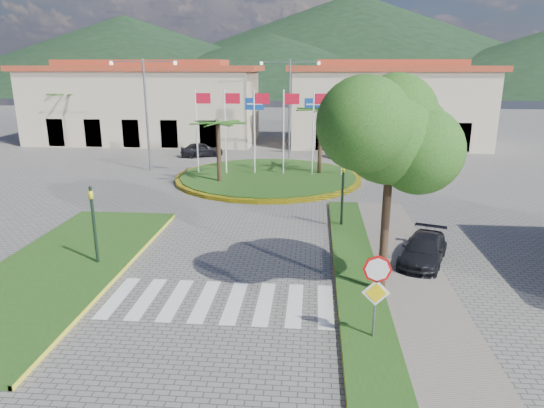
# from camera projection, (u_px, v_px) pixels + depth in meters

# --- Properties ---
(ground) EXTENTS (160.00, 160.00, 0.00)m
(ground) POSITION_uv_depth(u_px,v_px,m) (186.00, 375.00, 12.30)
(ground) COLOR slate
(ground) RESTS_ON ground
(sidewalk_right) EXTENTS (4.00, 28.00, 0.15)m
(sidewalk_right) POSITION_uv_depth(u_px,v_px,m) (412.00, 341.00, 13.69)
(sidewalk_right) COLOR gray
(sidewalk_right) RESTS_ON ground
(verge_right) EXTENTS (1.60, 28.00, 0.18)m
(verge_right) POSITION_uv_depth(u_px,v_px,m) (369.00, 338.00, 13.78)
(verge_right) COLOR #234915
(verge_right) RESTS_ON ground
(median_left) EXTENTS (5.00, 14.00, 0.18)m
(median_left) POSITION_uv_depth(u_px,v_px,m) (60.00, 268.00, 18.56)
(median_left) COLOR #234915
(median_left) RESTS_ON ground
(crosswalk) EXTENTS (8.00, 3.00, 0.01)m
(crosswalk) POSITION_uv_depth(u_px,v_px,m) (217.00, 301.00, 16.13)
(crosswalk) COLOR silver
(crosswalk) RESTS_ON ground
(roundabout_island) EXTENTS (12.70, 12.70, 6.00)m
(roundabout_island) POSITION_uv_depth(u_px,v_px,m) (268.00, 177.00, 33.31)
(roundabout_island) COLOR yellow
(roundabout_island) RESTS_ON ground
(stop_sign) EXTENTS (0.80, 0.11, 2.65)m
(stop_sign) POSITION_uv_depth(u_px,v_px,m) (376.00, 284.00, 13.27)
(stop_sign) COLOR slate
(stop_sign) RESTS_ON ground
(deciduous_tree) EXTENTS (3.60, 3.60, 6.80)m
(deciduous_tree) POSITION_uv_depth(u_px,v_px,m) (391.00, 145.00, 15.19)
(deciduous_tree) COLOR black
(deciduous_tree) RESTS_ON ground
(traffic_light_left) EXTENTS (0.15, 0.18, 3.20)m
(traffic_light_left) POSITION_uv_depth(u_px,v_px,m) (93.00, 219.00, 18.42)
(traffic_light_left) COLOR black
(traffic_light_left) RESTS_ON ground
(traffic_light_right) EXTENTS (0.15, 0.18, 3.20)m
(traffic_light_right) POSITION_uv_depth(u_px,v_px,m) (343.00, 189.00, 22.87)
(traffic_light_right) COLOR black
(traffic_light_right) RESTS_ON ground
(traffic_light_far) EXTENTS (0.18, 0.15, 3.20)m
(traffic_light_far) POSITION_uv_depth(u_px,v_px,m) (380.00, 144.00, 35.97)
(traffic_light_far) COLOR black
(traffic_light_far) RESTS_ON ground
(direction_sign_west) EXTENTS (1.60, 0.14, 5.20)m
(direction_sign_west) POSITION_uv_depth(u_px,v_px,m) (255.00, 114.00, 41.13)
(direction_sign_west) COLOR slate
(direction_sign_west) RESTS_ON ground
(direction_sign_east) EXTENTS (1.60, 0.14, 5.20)m
(direction_sign_east) POSITION_uv_depth(u_px,v_px,m) (314.00, 115.00, 40.71)
(direction_sign_east) COLOR slate
(direction_sign_east) RESTS_ON ground
(street_lamp_centre) EXTENTS (4.80, 0.16, 8.00)m
(street_lamp_centre) POSITION_uv_depth(u_px,v_px,m) (290.00, 104.00, 39.69)
(street_lamp_centre) COLOR slate
(street_lamp_centre) RESTS_ON ground
(street_lamp_west) EXTENTS (4.80, 0.16, 8.00)m
(street_lamp_west) POSITION_uv_depth(u_px,v_px,m) (146.00, 109.00, 34.79)
(street_lamp_west) COLOR slate
(street_lamp_west) RESTS_ON ground
(building_left) EXTENTS (23.32, 9.54, 8.05)m
(building_left) POSITION_uv_depth(u_px,v_px,m) (145.00, 103.00, 48.77)
(building_left) COLOR beige
(building_left) RESTS_ON ground
(building_right) EXTENTS (19.08, 9.54, 8.05)m
(building_right) POSITION_uv_depth(u_px,v_px,m) (387.00, 104.00, 46.75)
(building_right) COLOR beige
(building_right) RESTS_ON ground
(hill_far_west) EXTENTS (140.00, 140.00, 22.00)m
(hill_far_west) POSITION_uv_depth(u_px,v_px,m) (126.00, 53.00, 147.90)
(hill_far_west) COLOR black
(hill_far_west) RESTS_ON ground
(hill_far_mid) EXTENTS (180.00, 180.00, 30.00)m
(hill_far_mid) POSITION_uv_depth(u_px,v_px,m) (353.00, 41.00, 160.03)
(hill_far_mid) COLOR black
(hill_far_mid) RESTS_ON ground
(hill_near_back) EXTENTS (110.00, 110.00, 16.00)m
(hill_near_back) POSITION_uv_depth(u_px,v_px,m) (269.00, 63.00, 135.36)
(hill_near_back) COLOR black
(hill_near_back) RESTS_ON ground
(white_van) EXTENTS (4.07, 1.94, 1.12)m
(white_van) POSITION_uv_depth(u_px,v_px,m) (155.00, 139.00, 47.28)
(white_van) COLOR white
(white_van) RESTS_ON ground
(car_dark_a) EXTENTS (3.87, 2.65, 1.22)m
(car_dark_a) POSITION_uv_depth(u_px,v_px,m) (202.00, 149.00, 41.39)
(car_dark_a) COLOR black
(car_dark_a) RESTS_ON ground
(car_dark_b) EXTENTS (4.41, 3.01, 1.38)m
(car_dark_b) POSITION_uv_depth(u_px,v_px,m) (353.00, 149.00, 41.26)
(car_dark_b) COLOR black
(car_dark_b) RESTS_ON ground
(car_side_right) EXTENTS (2.77, 4.09, 1.10)m
(car_side_right) POSITION_uv_depth(u_px,v_px,m) (423.00, 250.00, 19.09)
(car_side_right) COLOR black
(car_side_right) RESTS_ON ground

